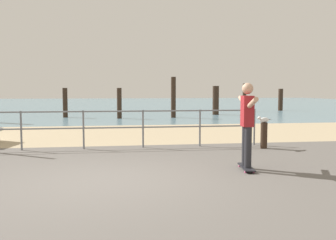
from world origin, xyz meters
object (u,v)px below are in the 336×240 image
Objects in this scene: skateboarder at (247,120)px; seagull at (264,120)px; skateboard at (246,167)px; bollard_short at (264,136)px.

skateboarder is 3.56× the size of seagull.
seagull is (1.40, 2.51, -0.22)m from skateboarder.
seagull is at bearing 60.87° from skateboarder.
skateboard is 2.90m from bollard_short.
seagull is (1.40, 2.51, 0.73)m from skateboard.
skateboarder is at bearing -119.13° from seagull.
seagull reaches higher than skateboard.
skateboarder reaches higher than bollard_short.
skateboard is 0.95m from skateboarder.
seagull is at bearing -155.65° from bollard_short.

